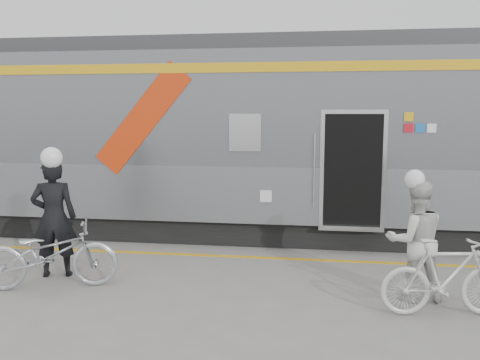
% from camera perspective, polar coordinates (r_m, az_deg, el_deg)
% --- Properties ---
extents(ground, '(90.00, 90.00, 0.00)m').
position_cam_1_polar(ground, '(7.38, -2.09, -13.32)').
color(ground, slate).
rests_on(ground, ground).
extents(train, '(24.00, 3.17, 4.10)m').
position_cam_1_polar(train, '(11.08, 0.63, 4.67)').
color(train, black).
rests_on(train, ground).
extents(safety_strip, '(24.00, 0.12, 0.01)m').
position_cam_1_polar(safety_strip, '(9.39, 0.29, -8.62)').
color(safety_strip, gold).
rests_on(safety_strip, ground).
extents(man, '(0.81, 0.65, 1.91)m').
position_cam_1_polar(man, '(8.67, -20.17, -4.00)').
color(man, black).
rests_on(man, ground).
extents(bicycle_left, '(2.12, 1.29, 1.05)m').
position_cam_1_polar(bicycle_left, '(8.21, -20.62, -7.77)').
color(bicycle_left, '#ACAFB4').
rests_on(bicycle_left, ground).
extents(woman, '(0.91, 0.76, 1.70)m').
position_cam_1_polar(woman, '(7.57, 19.08, -6.46)').
color(woman, beige).
rests_on(woman, ground).
extents(bicycle_right, '(1.77, 0.73, 1.03)m').
position_cam_1_polar(bicycle_right, '(7.21, 22.16, -10.09)').
color(bicycle_right, beige).
rests_on(bicycle_right, ground).
extents(helmet_man, '(0.33, 0.33, 0.33)m').
position_cam_1_polar(helmet_man, '(8.52, -20.52, 3.41)').
color(helmet_man, white).
rests_on(helmet_man, man).
extents(helmet_woman, '(0.27, 0.27, 0.27)m').
position_cam_1_polar(helmet_woman, '(7.40, 19.42, 0.97)').
color(helmet_woman, white).
rests_on(helmet_woman, woman).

